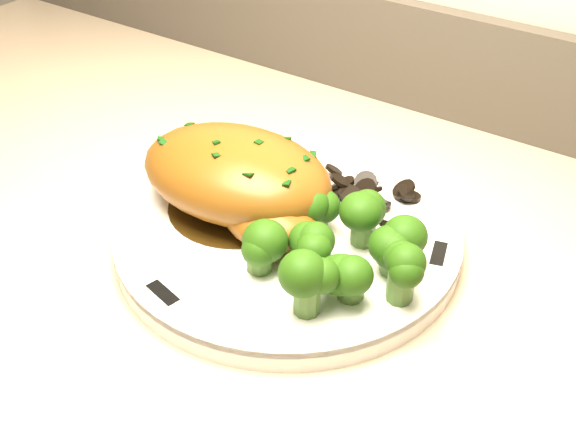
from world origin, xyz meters
The scene contains 8 objects.
plate centered at (-0.05, 1.70, 0.92)m, with size 0.30×0.30×0.02m, color white.
rim_accent_0 centered at (0.07, 1.73, 0.93)m, with size 0.03×0.01×0.00m, color black.
rim_accent_1 centered at (-0.15, 1.78, 0.93)m, with size 0.03×0.01×0.00m, color black.
rim_accent_2 centered at (-0.08, 1.57, 0.93)m, with size 0.03×0.01×0.00m, color black.
gravy_pool centered at (-0.11, 1.69, 0.93)m, with size 0.12×0.12×0.00m, color #322109.
chicken_breast centered at (-0.10, 1.69, 0.97)m, with size 0.19×0.13×0.07m.
mushroom_pile centered at (-0.02, 1.76, 0.94)m, with size 0.09×0.06×0.02m.
broccoli_florets centered at (0.01, 1.66, 0.96)m, with size 0.14×0.13×0.05m.
Camera 1 is at (0.22, 1.29, 1.31)m, focal length 45.00 mm.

